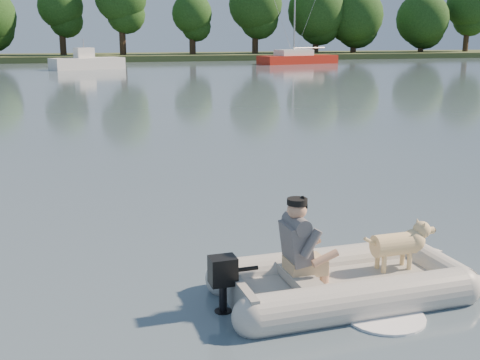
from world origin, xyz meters
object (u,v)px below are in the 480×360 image
object	(u,v)px
dinghy	(351,250)
dog	(394,248)
man	(298,240)
motorboat	(87,55)
sailboat	(297,59)

from	to	relation	value
dinghy	dog	xyz separation A→B (m)	(0.57, 0.06, -0.06)
man	dog	distance (m)	1.20
man	motorboat	bearing A→B (deg)	88.97
motorboat	sailboat	size ratio (longest dim) A/B	0.55
dinghy	man	size ratio (longest dim) A/B	4.20
motorboat	sailboat	xyz separation A→B (m)	(19.59, 3.84, -0.66)
dinghy	motorboat	bearing A→B (deg)	89.75
man	dinghy	bearing A→B (deg)	-4.24
dinghy	sailboat	distance (m)	52.35
dinghy	man	xyz separation A→B (m)	(-0.61, 0.03, 0.17)
dog	sailboat	world-z (taller)	sailboat
dinghy	sailboat	xyz separation A→B (m)	(18.35, 49.03, -0.04)
man	dog	world-z (taller)	man
dinghy	man	distance (m)	0.64
dinghy	motorboat	distance (m)	45.21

